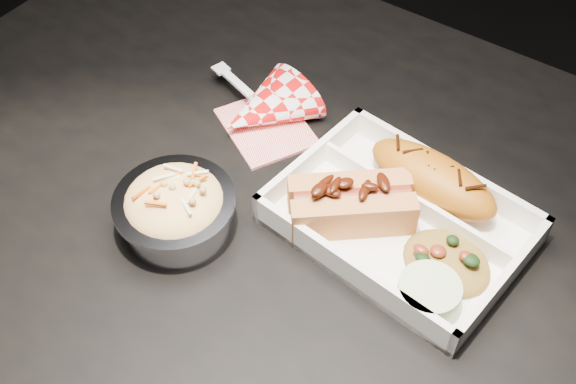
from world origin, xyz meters
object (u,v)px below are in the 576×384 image
at_px(dining_table, 337,292).
at_px(napkin_fork, 264,110).
at_px(hotdog, 351,202).
at_px(foil_coleslaw_cup, 175,207).
at_px(fried_pastry, 432,179).
at_px(food_tray, 400,223).

relative_size(dining_table, napkin_fork, 6.78).
bearing_deg(dining_table, hotdog, 106.53).
bearing_deg(hotdog, napkin_fork, 116.22).
distance_m(foil_coleslaw_cup, napkin_fork, 0.19).
bearing_deg(fried_pastry, napkin_fork, -179.46).
xyz_separation_m(food_tray, hotdog, (-0.05, -0.02, 0.02)).
height_order(dining_table, fried_pastry, fried_pastry).
bearing_deg(fried_pastry, hotdog, -124.92).
height_order(dining_table, foil_coleslaw_cup, foil_coleslaw_cup).
bearing_deg(napkin_fork, fried_pastry, 17.67).
bearing_deg(napkin_fork, dining_table, -13.51).
xyz_separation_m(dining_table, food_tray, (0.04, 0.05, 0.10)).
bearing_deg(hotdog, foil_coleslaw_cup, 177.48).
relative_size(dining_table, food_tray, 4.48).
bearing_deg(foil_coleslaw_cup, food_tray, 34.36).
height_order(food_tray, foil_coleslaw_cup, foil_coleslaw_cup).
relative_size(food_tray, fried_pastry, 1.75).
distance_m(food_tray, fried_pastry, 0.06).
bearing_deg(food_tray, dining_table, -121.06).
height_order(fried_pastry, hotdog, hotdog).
bearing_deg(foil_coleslaw_cup, hotdog, 37.17).
bearing_deg(fried_pastry, food_tray, -96.16).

